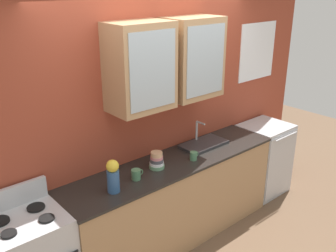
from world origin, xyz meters
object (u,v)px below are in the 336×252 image
at_px(cup_near_sink, 194,156).
at_px(dishwasher, 263,158).
at_px(vase, 113,176).
at_px(bowl_stack, 157,161).
at_px(sink_faucet, 203,143).
at_px(cup_near_bowls, 136,174).

height_order(cup_near_sink, dishwasher, cup_near_sink).
bearing_deg(vase, bowl_stack, 10.04).
xyz_separation_m(bowl_stack, vase, (-0.56, -0.10, 0.08)).
relative_size(sink_faucet, vase, 1.77).
bearing_deg(sink_faucet, dishwasher, -5.16).
distance_m(vase, dishwasher, 2.42).
relative_size(sink_faucet, dishwasher, 0.57).
xyz_separation_m(vase, cup_near_sink, (0.96, -0.01, -0.11)).
relative_size(bowl_stack, vase, 0.56).
bearing_deg(bowl_stack, sink_faucet, 6.22).
xyz_separation_m(bowl_stack, cup_near_sink, (0.40, -0.11, -0.03)).
relative_size(sink_faucet, cup_near_bowls, 4.31).
bearing_deg(cup_near_bowls, sink_faucet, 7.34).
bearing_deg(cup_near_bowls, vase, -170.12).
relative_size(bowl_stack, cup_near_bowls, 1.36).
height_order(bowl_stack, vase, vase).
bearing_deg(vase, cup_near_sink, -0.51).
height_order(sink_faucet, bowl_stack, sink_faucet).
bearing_deg(cup_near_bowls, cup_near_sink, -4.77).
distance_m(cup_near_bowls, dishwasher, 2.13).
bearing_deg(cup_near_sink, vase, 179.49).
distance_m(bowl_stack, cup_near_sink, 0.41).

